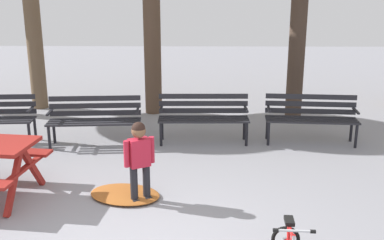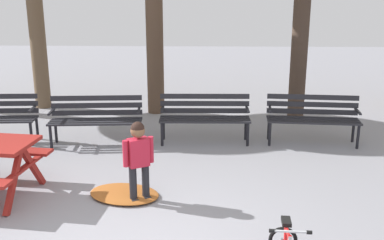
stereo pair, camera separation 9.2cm
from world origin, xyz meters
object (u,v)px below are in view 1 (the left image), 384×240
at_px(park_bench_right, 203,114).
at_px(child_standing, 139,156).
at_px(park_bench_left, 95,117).
at_px(park_bench_far_right, 311,115).

distance_m(park_bench_right, child_standing, 2.60).
xyz_separation_m(park_bench_left, park_bench_far_right, (3.81, 0.19, 0.00)).
bearing_deg(park_bench_right, child_standing, -108.52).
xyz_separation_m(park_bench_left, park_bench_right, (1.91, 0.20, 0.00)).
height_order(park_bench_left, park_bench_far_right, same).
bearing_deg(child_standing, park_bench_far_right, 41.96).
height_order(park_bench_right, child_standing, child_standing).
distance_m(park_bench_left, child_standing, 2.51).
relative_size(park_bench_far_right, child_standing, 1.51).
height_order(park_bench_left, child_standing, child_standing).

